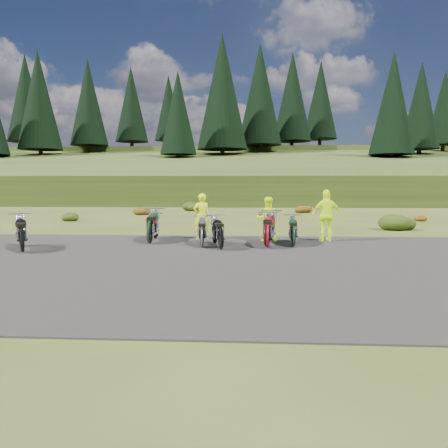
# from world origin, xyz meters

# --- Properties ---
(ground) EXTENTS (300.00, 300.00, 0.00)m
(ground) POSITION_xyz_m (0.00, 0.00, 0.00)
(ground) COLOR #414918
(ground) RESTS_ON ground
(gravel_pad) EXTENTS (20.00, 12.00, 0.04)m
(gravel_pad) POSITION_xyz_m (0.00, -2.00, 0.00)
(gravel_pad) COLOR black
(gravel_pad) RESTS_ON ground
(hill_slope) EXTENTS (300.00, 45.97, 9.37)m
(hill_slope) POSITION_xyz_m (0.00, 50.00, 0.00)
(hill_slope) COLOR #304015
(hill_slope) RESTS_ON ground
(hill_plateau) EXTENTS (300.00, 90.00, 9.17)m
(hill_plateau) POSITION_xyz_m (0.00, 110.00, 0.00)
(hill_plateau) COLOR #304015
(hill_plateau) RESTS_ON ground
(conifer_15) EXTENTS (7.92, 7.92, 20.00)m
(conifer_15) POSITION_xyz_m (-45.00, 76.00, 20.16)
(conifer_15) COLOR black
(conifer_15) RESTS_ON ground
(conifer_17) EXTENTS (7.04, 7.04, 18.00)m
(conifer_17) POSITION_xyz_m (-33.00, 57.00, 15.97)
(conifer_17) COLOR black
(conifer_17) RESTS_ON ground
(conifer_18) EXTENTS (6.60, 6.60, 17.00)m
(conifer_18) POSITION_xyz_m (-27.00, 63.00, 16.66)
(conifer_18) COLOR black
(conifer_18) RESTS_ON ground
(conifer_19) EXTENTS (6.16, 6.16, 16.00)m
(conifer_19) POSITION_xyz_m (-21.00, 69.00, 17.36)
(conifer_19) COLOR black
(conifer_19) RESTS_ON ground
(conifer_20) EXTENTS (5.72, 5.72, 15.00)m
(conifer_20) POSITION_xyz_m (-15.00, 75.00, 17.65)
(conifer_20) COLOR black
(conifer_20) RESTS_ON ground
(conifer_21) EXTENTS (5.28, 5.28, 14.00)m
(conifer_21) POSITION_xyz_m (-9.00, 50.00, 12.56)
(conifer_21) COLOR black
(conifer_21) RESTS_ON ground
(conifer_22) EXTENTS (7.92, 7.92, 20.00)m
(conifer_22) POSITION_xyz_m (-3.00, 56.00, 16.77)
(conifer_22) COLOR black
(conifer_22) RESTS_ON ground
(conifer_23) EXTENTS (7.48, 7.48, 19.00)m
(conifer_23) POSITION_xyz_m (3.00, 62.00, 17.47)
(conifer_23) COLOR black
(conifer_23) RESTS_ON ground
(conifer_24) EXTENTS (7.04, 7.04, 18.00)m
(conifer_24) POSITION_xyz_m (9.00, 68.00, 18.16)
(conifer_24) COLOR black
(conifer_24) RESTS_ON ground
(conifer_25) EXTENTS (6.60, 6.60, 17.00)m
(conifer_25) POSITION_xyz_m (15.00, 74.00, 18.66)
(conifer_25) COLOR black
(conifer_25) RESTS_ON ground
(conifer_26) EXTENTS (6.16, 6.16, 16.00)m
(conifer_26) POSITION_xyz_m (21.00, 49.00, 13.37)
(conifer_26) COLOR black
(conifer_26) RESTS_ON ground
(conifer_27) EXTENTS (5.72, 5.72, 15.00)m
(conifer_27) POSITION_xyz_m (27.00, 55.00, 14.06)
(conifer_27) COLOR black
(conifer_27) RESTS_ON ground
(conifer_28) EXTENTS (5.28, 5.28, 14.00)m
(conifer_28) POSITION_xyz_m (33.00, 61.00, 14.76)
(conifer_28) COLOR black
(conifer_28) RESTS_ON ground
(shrub_1) EXTENTS (1.03, 1.03, 0.61)m
(shrub_1) POSITION_xyz_m (-9.10, 11.30, 0.31)
(shrub_1) COLOR #23340D
(shrub_1) RESTS_ON ground
(shrub_2) EXTENTS (1.30, 1.30, 0.77)m
(shrub_2) POSITION_xyz_m (-6.20, 16.60, 0.38)
(shrub_2) COLOR brown
(shrub_2) RESTS_ON ground
(shrub_3) EXTENTS (1.56, 1.56, 0.92)m
(shrub_3) POSITION_xyz_m (-3.30, 21.90, 0.46)
(shrub_3) COLOR #23340D
(shrub_3) RESTS_ON ground
(shrub_4) EXTENTS (0.77, 0.77, 0.45)m
(shrub_4) POSITION_xyz_m (-0.40, 9.20, 0.23)
(shrub_4) COLOR brown
(shrub_4) RESTS_ON ground
(shrub_5) EXTENTS (1.03, 1.03, 0.61)m
(shrub_5) POSITION_xyz_m (2.50, 14.50, 0.31)
(shrub_5) COLOR #23340D
(shrub_5) RESTS_ON ground
(shrub_6) EXTENTS (1.30, 1.30, 0.77)m
(shrub_6) POSITION_xyz_m (5.40, 19.80, 0.38)
(shrub_6) COLOR brown
(shrub_6) RESTS_ON ground
(shrub_7) EXTENTS (1.56, 1.56, 0.92)m
(shrub_7) POSITION_xyz_m (8.30, 7.10, 0.46)
(shrub_7) COLOR #23340D
(shrub_7) RESTS_ON ground
(shrub_8) EXTENTS (0.77, 0.77, 0.45)m
(shrub_8) POSITION_xyz_m (11.20, 12.40, 0.23)
(shrub_8) COLOR brown
(shrub_8) RESTS_ON ground
(motorcycle_0) EXTENTS (1.73, 2.28, 1.16)m
(motorcycle_0) POSITION_xyz_m (-5.44, -0.81, 0.00)
(motorcycle_0) COLOR black
(motorcycle_0) RESTS_ON ground
(motorcycle_1) EXTENTS (0.76, 2.01, 1.03)m
(motorcycle_1) POSITION_xyz_m (-2.07, 1.45, 0.00)
(motorcycle_1) COLOR maroon
(motorcycle_1) RESTS_ON ground
(motorcycle_2) EXTENTS (0.93, 2.35, 1.20)m
(motorcycle_2) POSITION_xyz_m (-2.05, 1.43, 0.00)
(motorcycle_2) COLOR #0E3216
(motorcycle_2) RESTS_ON ground
(motorcycle_3) EXTENTS (0.81, 1.96, 1.00)m
(motorcycle_3) POSITION_xyz_m (-0.13, 0.60, 0.00)
(motorcycle_3) COLOR #99999D
(motorcycle_3) RESTS_ON ground
(motorcycle_4) EXTENTS (1.13, 2.35, 1.18)m
(motorcycle_4) POSITION_xyz_m (1.99, 0.84, 0.00)
(motorcycle_4) COLOR #4A0C0C
(motorcycle_4) RESTS_ON ground
(motorcycle_5) EXTENTS (1.11, 2.14, 1.07)m
(motorcycle_5) POSITION_xyz_m (0.53, 0.09, 0.00)
(motorcycle_5) COLOR black
(motorcycle_5) RESTS_ON ground
(motorcycle_6) EXTENTS (0.86, 2.21, 1.14)m
(motorcycle_6) POSITION_xyz_m (2.02, 0.53, 0.00)
(motorcycle_6) COLOR maroon
(motorcycle_6) RESTS_ON ground
(motorcycle_7) EXTENTS (0.75, 1.98, 1.02)m
(motorcycle_7) POSITION_xyz_m (2.90, 1.00, 0.00)
(motorcycle_7) COLOR #0E3318
(motorcycle_7) RESTS_ON ground
(person_middle) EXTENTS (0.74, 0.61, 1.73)m
(person_middle) POSITION_xyz_m (-0.39, 2.87, 0.86)
(person_middle) COLOR #DCFF0D
(person_middle) RESTS_ON ground
(person_right_a) EXTENTS (0.85, 0.70, 1.61)m
(person_right_a) POSITION_xyz_m (2.07, 2.41, 0.81)
(person_right_a) COLOR #DCFF0D
(person_right_a) RESTS_ON ground
(person_right_b) EXTENTS (1.14, 0.56, 1.88)m
(person_right_b) POSITION_xyz_m (4.23, 2.55, 0.94)
(person_right_b) COLOR #DCFF0D
(person_right_b) RESTS_ON ground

